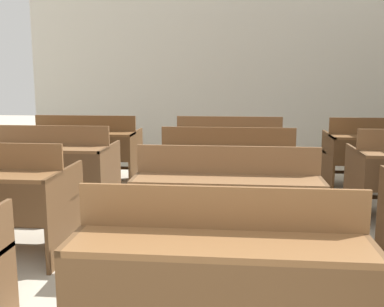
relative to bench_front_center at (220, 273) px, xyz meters
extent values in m
cube|color=beige|center=(-0.12, 6.00, 1.05)|extent=(6.99, 0.06, 3.06)
cube|color=brown|center=(-0.65, 0.04, -0.13)|extent=(0.03, 0.76, 0.69)
cube|color=brown|center=(0.65, 0.04, -0.13)|extent=(0.03, 0.76, 0.69)
cube|color=brown|center=(0.00, -0.16, 0.20)|extent=(1.34, 0.34, 0.03)
cube|color=brown|center=(0.00, -0.32, 0.03)|extent=(1.28, 0.02, 0.31)
cube|color=brown|center=(0.00, 0.00, 0.32)|extent=(1.34, 0.02, 0.20)
cube|color=brown|center=(0.00, 0.27, -0.05)|extent=(1.34, 0.31, 0.03)
cube|color=brown|center=(0.00, 0.27, -0.32)|extent=(1.28, 0.04, 0.04)
cube|color=brown|center=(-1.24, 1.25, -0.13)|extent=(0.03, 0.76, 0.69)
cube|color=brown|center=(-1.90, 1.48, -0.05)|extent=(1.34, 0.31, 0.03)
cube|color=brown|center=(-1.90, 1.48, -0.32)|extent=(1.28, 0.04, 0.04)
cube|color=brown|center=(-0.65, 1.27, -0.13)|extent=(0.03, 0.76, 0.69)
cube|color=brown|center=(0.66, 1.27, -0.13)|extent=(0.03, 0.76, 0.69)
cube|color=brown|center=(0.01, 1.06, 0.20)|extent=(1.34, 0.34, 0.03)
cube|color=brown|center=(0.01, 0.90, 0.03)|extent=(1.28, 0.02, 0.31)
cube|color=brown|center=(0.01, 1.22, 0.32)|extent=(1.34, 0.02, 0.20)
cube|color=brown|center=(0.01, 1.49, -0.05)|extent=(1.34, 0.31, 0.03)
cube|color=brown|center=(0.01, 1.49, -0.32)|extent=(1.28, 0.04, 0.04)
cube|color=brown|center=(-1.23, 2.48, -0.13)|extent=(0.03, 0.76, 0.69)
cube|color=brown|center=(-1.89, 2.27, 0.20)|extent=(1.34, 0.34, 0.03)
cube|color=brown|center=(-1.89, 2.11, 0.03)|extent=(1.28, 0.02, 0.31)
cube|color=brown|center=(-1.89, 2.43, 0.32)|extent=(1.34, 0.02, 0.20)
cube|color=brown|center=(-1.89, 2.70, -0.05)|extent=(1.34, 0.31, 0.03)
cube|color=brown|center=(-1.89, 2.70, -0.32)|extent=(1.28, 0.04, 0.04)
cube|color=brown|center=(-0.66, 2.49, -0.13)|extent=(0.03, 0.76, 0.69)
cube|color=brown|center=(0.64, 2.49, -0.13)|extent=(0.03, 0.76, 0.69)
cube|color=brown|center=(-0.01, 2.28, 0.20)|extent=(1.34, 0.34, 0.03)
cube|color=brown|center=(-0.01, 2.12, 0.03)|extent=(1.28, 0.02, 0.31)
cube|color=brown|center=(-0.01, 2.44, 0.32)|extent=(1.34, 0.02, 0.20)
cube|color=brown|center=(-0.01, 2.71, -0.05)|extent=(1.34, 0.31, 0.03)
cube|color=brown|center=(-0.01, 2.71, -0.32)|extent=(1.28, 0.04, 0.04)
cube|color=brown|center=(1.25, 2.47, -0.13)|extent=(0.03, 0.76, 0.69)
cube|color=#52351C|center=(-2.54, 3.70, -0.13)|extent=(0.03, 0.76, 0.69)
cube|color=#52351C|center=(-1.23, 3.70, -0.13)|extent=(0.03, 0.76, 0.69)
cube|color=brown|center=(-1.89, 3.49, 0.20)|extent=(1.34, 0.34, 0.03)
cube|color=#52351C|center=(-1.89, 3.33, 0.03)|extent=(1.28, 0.02, 0.31)
cube|color=brown|center=(-1.89, 3.66, 0.32)|extent=(1.34, 0.02, 0.20)
cube|color=brown|center=(-1.89, 3.92, -0.05)|extent=(1.34, 0.31, 0.03)
cube|color=#52351C|center=(-1.89, 3.92, -0.32)|extent=(1.28, 0.04, 0.04)
cube|color=brown|center=(-0.67, 3.73, -0.13)|extent=(0.03, 0.76, 0.69)
cube|color=brown|center=(0.64, 3.73, -0.13)|extent=(0.03, 0.76, 0.69)
cube|color=brown|center=(-0.02, 3.52, 0.20)|extent=(1.34, 0.34, 0.03)
cube|color=brown|center=(-0.02, 3.36, 0.03)|extent=(1.28, 0.02, 0.31)
cube|color=brown|center=(-0.02, 3.68, 0.32)|extent=(1.34, 0.02, 0.20)
cube|color=brown|center=(-0.02, 3.95, -0.05)|extent=(1.34, 0.31, 0.03)
cube|color=brown|center=(-0.02, 3.95, -0.32)|extent=(1.28, 0.04, 0.04)
cube|color=#52361D|center=(1.23, 3.71, -0.13)|extent=(0.03, 0.76, 0.69)
cube|color=brown|center=(1.88, 3.93, -0.05)|extent=(1.34, 0.31, 0.03)
cube|color=#52361D|center=(1.88, 3.93, -0.32)|extent=(1.28, 0.04, 0.04)
camera|label=1|loc=(0.06, -2.00, 0.92)|focal=42.00mm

